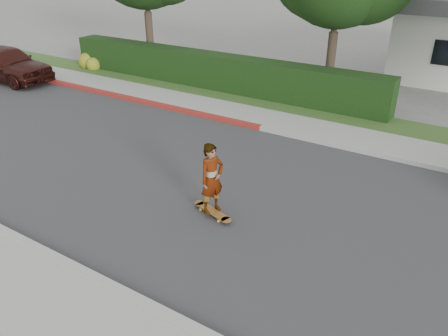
# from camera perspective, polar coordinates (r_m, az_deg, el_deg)

# --- Properties ---
(ground) EXTENTS (120.00, 120.00, 0.00)m
(ground) POSITION_cam_1_polar(r_m,az_deg,el_deg) (12.13, -8.48, -0.31)
(ground) COLOR slate
(ground) RESTS_ON ground
(road) EXTENTS (60.00, 8.00, 0.01)m
(road) POSITION_cam_1_polar(r_m,az_deg,el_deg) (12.13, -8.48, -0.28)
(road) COLOR #2D2D30
(road) RESTS_ON ground
(curb_near) EXTENTS (60.00, 0.20, 0.15)m
(curb_near) POSITION_cam_1_polar(r_m,az_deg,el_deg) (9.84, -24.10, -9.23)
(curb_near) COLOR #9E9E99
(curb_near) RESTS_ON ground
(curb_far) EXTENTS (60.00, 0.20, 0.15)m
(curb_far) POSITION_cam_1_polar(r_m,az_deg,el_deg) (15.14, 1.49, 6.00)
(curb_far) COLOR #9E9E99
(curb_far) RESTS_ON ground
(curb_red_section) EXTENTS (12.00, 0.21, 0.15)m
(curb_red_section) POSITION_cam_1_polar(r_m,az_deg,el_deg) (18.06, -12.45, 8.90)
(curb_red_section) COLOR maroon
(curb_red_section) RESTS_ON ground
(sidewalk_far) EXTENTS (60.00, 1.60, 0.12)m
(sidewalk_far) POSITION_cam_1_polar(r_m,az_deg,el_deg) (15.88, 3.16, 6.93)
(sidewalk_far) COLOR gray
(sidewalk_far) RESTS_ON ground
(planting_strip) EXTENTS (60.00, 1.60, 0.10)m
(planting_strip) POSITION_cam_1_polar(r_m,az_deg,el_deg) (17.23, 5.79, 8.42)
(planting_strip) COLOR #2D4C1E
(planting_strip) RESTS_ON ground
(hedge) EXTENTS (15.00, 1.00, 1.50)m
(hedge) POSITION_cam_1_polar(r_m,az_deg,el_deg) (18.96, -1.56, 12.50)
(hedge) COLOR black
(hedge) RESTS_ON ground
(flowering_shrub) EXTENTS (1.40, 1.00, 0.90)m
(flowering_shrub) POSITION_cam_1_polar(r_m,az_deg,el_deg) (23.27, -17.15, 13.04)
(flowering_shrub) COLOR #2D4C19
(flowering_shrub) RESTS_ON ground
(skateboard) EXTENTS (1.20, 0.56, 0.11)m
(skateboard) POSITION_cam_1_polar(r_m,az_deg,el_deg) (10.01, -1.53, -5.68)
(skateboard) COLOR yellow
(skateboard) RESTS_ON ground
(skateboarder) EXTENTS (0.56, 0.70, 1.66)m
(skateboarder) POSITION_cam_1_polar(r_m,az_deg,el_deg) (9.58, -1.59, -1.42)
(skateboarder) COLOR white
(skateboarder) RESTS_ON skateboard
(car_maroon) EXTENTS (4.67, 1.97, 1.58)m
(car_maroon) POSITION_cam_1_polar(r_m,az_deg,el_deg) (22.41, -26.51, 12.13)
(car_maroon) COLOR #381612
(car_maroon) RESTS_ON ground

